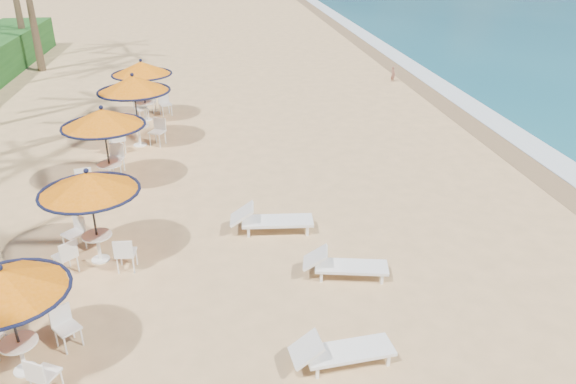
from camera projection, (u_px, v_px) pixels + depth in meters
name	position (u px, v px, depth m)	size (l,w,h in m)	color
ground	(323.00, 326.00, 10.96)	(160.00, 160.00, 0.00)	tan
foam_strip	(515.00, 135.00, 21.07)	(1.20, 140.00, 0.04)	white
wetsand_band	(492.00, 136.00, 20.96)	(1.40, 140.00, 0.02)	olive
station_0	(9.00, 294.00, 9.22)	(2.10, 2.10, 2.19)	black
station_1	(88.00, 195.00, 12.41)	(2.23, 2.23, 2.33)	black
station_2	(102.00, 125.00, 16.14)	(2.41, 2.50, 2.51)	black
station_3	(134.00, 91.00, 19.22)	(2.51, 2.51, 2.61)	black
station_4	(143.00, 75.00, 22.08)	(2.36, 2.37, 2.46)	black
lounger_near	(339.00, 351.00, 9.88)	(1.91, 0.76, 0.67)	white
lounger_mid	(343.00, 264.00, 12.40)	(1.95, 0.95, 0.67)	white
lounger_far	(269.00, 219.00, 14.24)	(2.15, 0.83, 0.75)	white
person	(393.00, 73.00, 28.28)	(0.30, 0.20, 0.82)	#97604D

